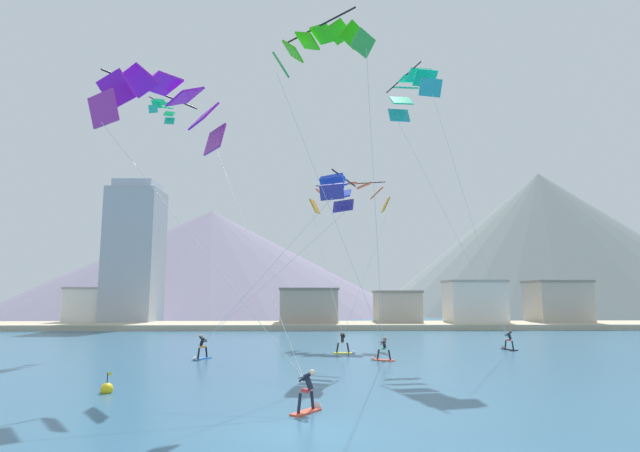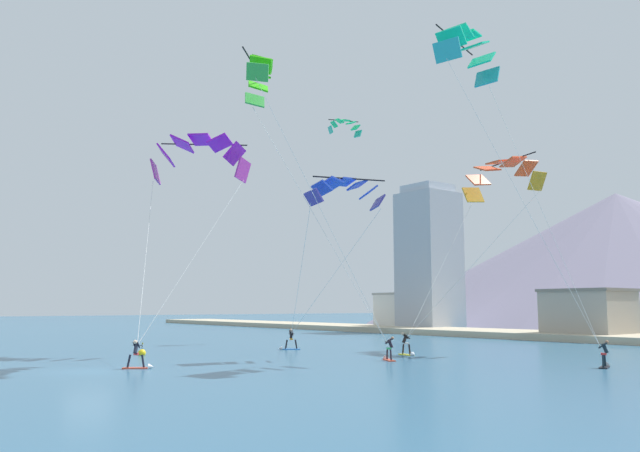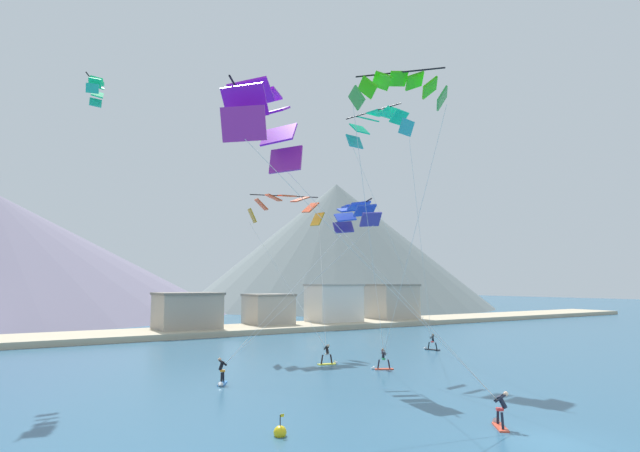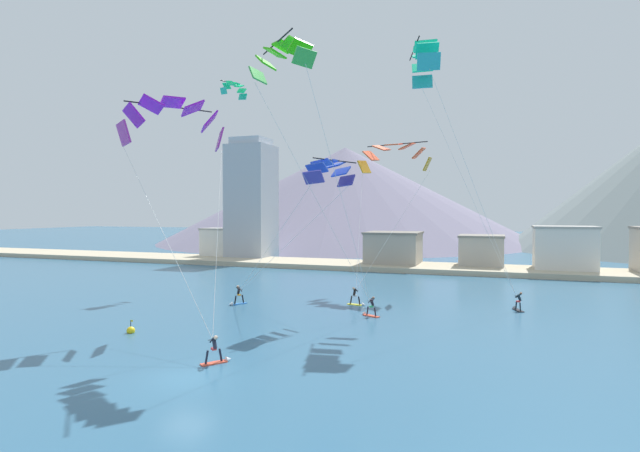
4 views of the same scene
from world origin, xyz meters
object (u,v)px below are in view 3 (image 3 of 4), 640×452
at_px(kitesurfer_far_right, 500,416).
at_px(race_marker_buoy, 280,432).
at_px(parafoil_kite_far_left, 379,124).
at_px(kitesurfer_mid_center, 381,364).
at_px(parafoil_kite_near_trail, 286,206).
at_px(parafoil_kite_distant_high_outer, 96,88).
at_px(kitesurfer_near_lead, 222,376).
at_px(kitesurfer_near_trail, 329,358).
at_px(parafoil_kite_mid_center, 399,90).
at_px(kitesurfer_far_left, 430,345).
at_px(parafoil_kite_near_lead, 354,214).
at_px(parafoil_kite_far_right, 264,119).

distance_m(kitesurfer_far_right, race_marker_buoy, 9.99).
distance_m(parafoil_kite_far_left, race_marker_buoy, 31.30).
relative_size(kitesurfer_mid_center, parafoil_kite_near_trail, 0.12).
bearing_deg(parafoil_kite_distant_high_outer, kitesurfer_mid_center, -33.82).
bearing_deg(parafoil_kite_near_trail, race_marker_buoy, -117.75).
bearing_deg(kitesurfer_far_right, kitesurfer_mid_center, 72.04).
xyz_separation_m(kitesurfer_near_lead, parafoil_kite_far_left, (15.94, 3.63, 20.50)).
bearing_deg(kitesurfer_far_right, kitesurfer_near_trail, 81.77).
height_order(kitesurfer_near_trail, parafoil_kite_mid_center, parafoil_kite_mid_center).
height_order(kitesurfer_near_lead, kitesurfer_far_left, kitesurfer_near_lead).
bearing_deg(parafoil_kite_near_lead, race_marker_buoy, -137.87).
distance_m(kitesurfer_far_left, parafoil_kite_far_right, 31.48).
distance_m(parafoil_kite_near_lead, race_marker_buoy, 18.63).
distance_m(kitesurfer_near_lead, parafoil_kite_far_left, 26.22).
relative_size(kitesurfer_near_lead, kitesurfer_mid_center, 1.00).
xyz_separation_m(parafoil_kite_near_trail, parafoil_kite_mid_center, (-3.31, -21.59, 4.25)).
xyz_separation_m(parafoil_kite_far_left, parafoil_kite_distant_high_outer, (-22.90, 8.49, 1.55)).
bearing_deg(kitesurfer_near_trail, kitesurfer_mid_center, -62.28).
xyz_separation_m(parafoil_kite_near_trail, race_marker_buoy, (-13.16, -25.00, -14.17)).
height_order(parafoil_kite_near_trail, race_marker_buoy, parafoil_kite_near_trail).
height_order(kitesurfer_near_lead, parafoil_kite_far_left, parafoil_kite_far_left).
distance_m(kitesurfer_near_trail, race_marker_buoy, 19.05).
bearing_deg(kitesurfer_mid_center, kitesurfer_far_right, -107.96).
bearing_deg(kitesurfer_far_left, parafoil_kite_near_trail, 147.10).
height_order(kitesurfer_mid_center, parafoil_kite_distant_high_outer, parafoil_kite_distant_high_outer).
bearing_deg(kitesurfer_mid_center, race_marker_buoy, -142.06).
xyz_separation_m(kitesurfer_mid_center, parafoil_kite_distant_high_outer, (-19.27, 12.91, 22.13)).
relative_size(kitesurfer_near_trail, parafoil_kite_near_trail, 0.13).
xyz_separation_m(kitesurfer_mid_center, parafoil_kite_far_left, (3.63, 4.43, 20.58)).
relative_size(parafoil_kite_near_lead, race_marker_buoy, 10.83).
height_order(kitesurfer_mid_center, kitesurfer_far_left, kitesurfer_far_left).
xyz_separation_m(parafoil_kite_near_trail, parafoil_kite_far_left, (4.46, -9.68, 6.68)).
distance_m(parafoil_kite_mid_center, race_marker_buoy, 21.17).
height_order(kitesurfer_near_lead, kitesurfer_near_trail, kitesurfer_near_lead).
height_order(kitesurfer_near_lead, parafoil_kite_mid_center, parafoil_kite_mid_center).
bearing_deg(kitesurfer_far_left, kitesurfer_near_lead, -166.70).
bearing_deg(race_marker_buoy, parafoil_kite_near_lead, 42.13).
bearing_deg(parafoil_kite_near_trail, parafoil_kite_mid_center, -98.72).
height_order(kitesurfer_far_right, parafoil_kite_far_right, parafoil_kite_far_right).
distance_m(kitesurfer_near_lead, kitesurfer_near_trail, 10.70).
distance_m(kitesurfer_near_trail, parafoil_kite_near_trail, 17.19).
bearing_deg(parafoil_kite_near_lead, kitesurfer_mid_center, 18.26).
bearing_deg(kitesurfer_mid_center, parafoil_kite_mid_center, -118.94).
relative_size(kitesurfer_mid_center, kitesurfer_far_left, 0.98).
bearing_deg(parafoil_kite_far_right, kitesurfer_far_right, -42.67).
bearing_deg(parafoil_kite_far_left, kitesurfer_far_right, -113.66).
relative_size(kitesurfer_near_trail, parafoil_kite_far_right, 0.12).
bearing_deg(parafoil_kite_far_right, parafoil_kite_near_trail, 59.72).
xyz_separation_m(kitesurfer_far_left, parafoil_kite_far_left, (-7.53, -1.92, 20.56)).
xyz_separation_m(kitesurfer_far_right, parafoil_kite_near_trail, (3.98, 28.93, 13.84)).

